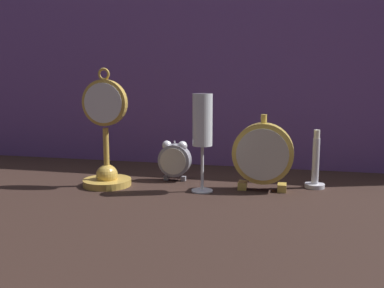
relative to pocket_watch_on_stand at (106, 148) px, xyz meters
name	(u,v)px	position (x,y,z in m)	size (l,w,h in m)	color
ground_plane	(184,193)	(0.20, -0.02, -0.09)	(4.00, 4.00, 0.00)	black
fabric_backdrop_drape	(211,63)	(0.20, 0.31, 0.21)	(1.72, 0.01, 0.61)	#6B478E
pocket_watch_on_stand	(106,148)	(0.00, 0.00, 0.00)	(0.12, 0.12, 0.29)	gold
alarm_clock_twin_bell	(175,159)	(0.15, 0.09, -0.04)	(0.08, 0.03, 0.10)	gray
mantel_clock_silver	(263,154)	(0.37, 0.04, -0.01)	(0.14, 0.04, 0.18)	gold
champagne_flute	(202,126)	(0.24, 0.00, 0.06)	(0.05, 0.05, 0.23)	silver
brass_candlestick	(315,169)	(0.50, 0.10, -0.05)	(0.05, 0.05, 0.14)	silver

